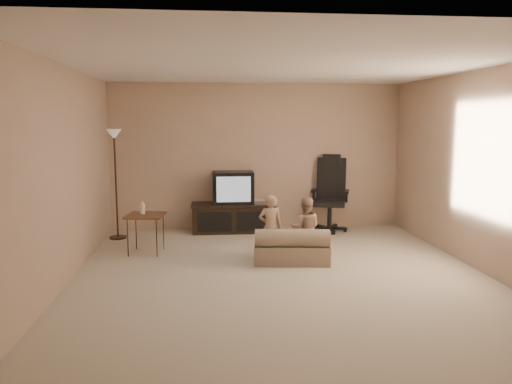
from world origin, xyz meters
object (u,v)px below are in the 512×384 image
at_px(office_chair, 330,203).
at_px(side_table, 145,216).
at_px(child_sofa, 292,249).
at_px(toddler_left, 270,227).
at_px(tv_stand, 234,207).
at_px(toddler_right, 305,228).
at_px(floor_lamp, 115,159).

distance_m(office_chair, side_table, 3.20).
bearing_deg(side_table, child_sofa, -19.74).
xyz_separation_m(side_table, child_sofa, (1.97, -0.71, -0.35)).
relative_size(side_table, toddler_left, 0.86).
xyz_separation_m(tv_stand, toddler_left, (0.40, -1.73, 0.01)).
distance_m(side_table, child_sofa, 2.12).
relative_size(tv_stand, office_chair, 1.11).
relative_size(toddler_left, toddler_right, 1.03).
relative_size(child_sofa, toddler_right, 1.23).
height_order(floor_lamp, toddler_right, floor_lamp).
relative_size(tv_stand, child_sofa, 1.38).
height_order(tv_stand, child_sofa, tv_stand).
bearing_deg(tv_stand, side_table, -135.60).
distance_m(child_sofa, toddler_right, 0.37).
height_order(tv_stand, office_chair, office_chair).
xyz_separation_m(office_chair, toddler_right, (-0.78, -1.72, -0.04)).
distance_m(office_chair, child_sofa, 2.17).
bearing_deg(toddler_right, tv_stand, -52.51).
bearing_deg(tv_stand, office_chair, -1.61).
distance_m(floor_lamp, child_sofa, 3.21).
relative_size(tv_stand, floor_lamp, 0.83).
bearing_deg(floor_lamp, toddler_left, -31.96).
bearing_deg(child_sofa, floor_lamp, 153.55).
xyz_separation_m(tv_stand, office_chair, (1.65, -0.06, 0.04)).
distance_m(tv_stand, child_sofa, 2.09).
xyz_separation_m(floor_lamp, toddler_left, (2.28, -1.42, -0.83)).
xyz_separation_m(office_chair, toddler_left, (-1.25, -1.67, -0.03)).
bearing_deg(toddler_left, child_sofa, 136.60).
height_order(tv_stand, toddler_left, tv_stand).
distance_m(tv_stand, toddler_left, 1.78).
relative_size(side_table, floor_lamp, 0.44).
bearing_deg(toddler_right, child_sofa, 52.35).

